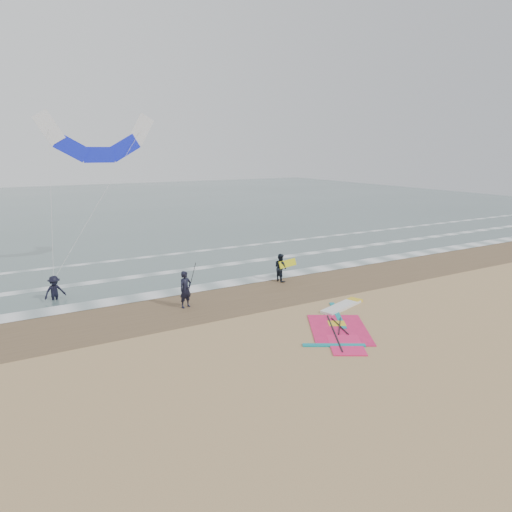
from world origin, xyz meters
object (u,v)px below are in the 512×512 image
windsurf_rig (341,323)px  person_standing (186,289)px  person_walking (280,267)px  person_wading (54,285)px  surf_kite (98,142)px

windsurf_rig → person_standing: person_standing is taller
person_standing → person_walking: bearing=-3.3°
windsurf_rig → person_standing: size_ratio=3.18×
windsurf_rig → person_wading: size_ratio=3.47×
windsurf_rig → surf_kite: 17.09m
person_standing → surf_kite: (-1.63, 8.86, 6.63)m
person_standing → surf_kite: size_ratio=0.21×
person_walking → person_wading: bearing=70.8°
windsurf_rig → person_walking: bearing=79.6°
windsurf_rig → person_walking: size_ratio=3.52×
person_walking → surf_kite: surf_kite is taller
windsurf_rig → person_wading: person_wading is taller
person_wading → surf_kite: 8.97m
person_standing → person_walking: 6.25m
person_walking → surf_kite: size_ratio=0.19×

